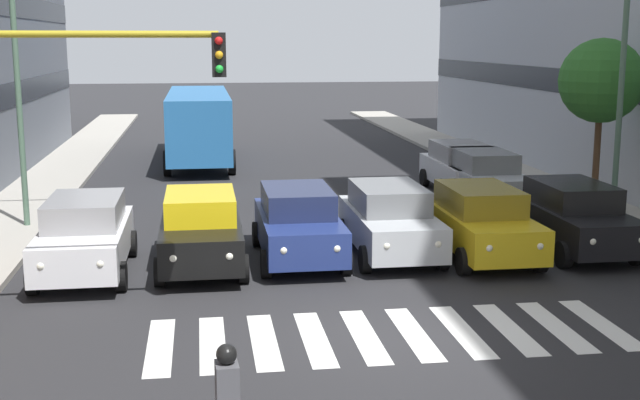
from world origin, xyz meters
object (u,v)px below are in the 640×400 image
object	(u,v)px
street_lamp_right	(35,52)
car_5	(85,235)
car_0	(573,216)
car_row2_1	(461,167)
car_2	(390,220)
car_3	(298,223)
bus_behind_traffic	(199,119)
car_4	(201,229)
car_row2_0	(485,177)
street_tree_1	(601,81)
car_1	(481,221)
traffic_light_gantry	(49,129)
street_lamp_left	(603,56)

from	to	relation	value
street_lamp_right	car_5	bearing A→B (deg)	109.92
car_0	car_row2_1	distance (m)	8.21
car_2	car_3	bearing A→B (deg)	1.63
car_5	bus_behind_traffic	size ratio (longest dim) A/B	0.42
car_4	car_row2_0	bearing A→B (deg)	-145.49
car_5	street_tree_1	xyz separation A→B (m)	(-14.39, -4.51, 3.12)
car_1	car_row2_1	world-z (taller)	same
car_4	street_lamp_right	distance (m)	7.38
car_1	traffic_light_gantry	world-z (taller)	traffic_light_gantry
car_5	bus_behind_traffic	bearing A→B (deg)	-98.47
car_0	street_tree_1	world-z (taller)	street_tree_1
car_4	car_row2_1	xyz separation A→B (m)	(-8.92, -8.33, 0.00)
car_2	street_lamp_left	world-z (taller)	street_lamp_left
car_row2_0	car_5	bearing A→B (deg)	29.04
traffic_light_gantry	street_lamp_left	bearing A→B (deg)	-153.78
car_row2_1	bus_behind_traffic	xyz separation A→B (m)	(8.92, -8.77, 0.97)
car_2	car_row2_0	xyz separation A→B (m)	(-4.46, -5.82, 0.00)
traffic_light_gantry	street_lamp_right	distance (m)	9.00
car_1	car_2	world-z (taller)	same
car_3	car_5	bearing A→B (deg)	6.47
car_0	street_lamp_left	size ratio (longest dim) A/B	0.59
car_5	car_0	bearing A→B (deg)	-178.25
car_1	car_row2_0	bearing A→B (deg)	-110.10
car_1	street_lamp_right	distance (m)	12.58
car_0	car_row2_1	world-z (taller)	same
car_1	street_lamp_left	xyz separation A→B (m)	(-4.10, -2.41, 3.89)
car_4	traffic_light_gantry	xyz separation A→B (m)	(2.53, 4.27, 2.82)
car_2	car_4	size ratio (longest dim) A/B	1.00
car_2	car_5	size ratio (longest dim) A/B	1.00
car_1	street_lamp_right	bearing A→B (deg)	-22.65
car_3	bus_behind_traffic	size ratio (longest dim) A/B	0.42
car_3	car_row2_1	world-z (taller)	same
car_1	street_lamp_left	distance (m)	6.14
traffic_light_gantry	street_tree_1	xyz separation A→B (m)	(-14.33, -8.54, 0.30)
street_lamp_left	street_tree_1	distance (m)	2.33
car_3	car_2	bearing A→B (deg)	-178.37
traffic_light_gantry	car_5	bearing A→B (deg)	-89.23
car_5	car_row2_0	bearing A→B (deg)	-150.96
car_3	street_tree_1	world-z (taller)	street_tree_1
car_row2_1	car_3	bearing A→B (deg)	50.48
car_2	street_lamp_left	size ratio (longest dim) A/B	0.59
car_0	car_5	bearing A→B (deg)	1.75
car_2	car_3	xyz separation A→B (m)	(2.26, 0.06, 0.00)
bus_behind_traffic	car_4	bearing A→B (deg)	90.00
car_0	car_1	bearing A→B (deg)	5.31
car_row2_0	street_tree_1	xyz separation A→B (m)	(-2.78, 1.94, 3.12)
car_1	bus_behind_traffic	world-z (taller)	bus_behind_traffic
car_row2_1	bus_behind_traffic	world-z (taller)	bus_behind_traffic
car_2	traffic_light_gantry	distance (m)	8.94
car_0	street_lamp_left	xyz separation A→B (m)	(-1.62, -2.18, 3.89)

